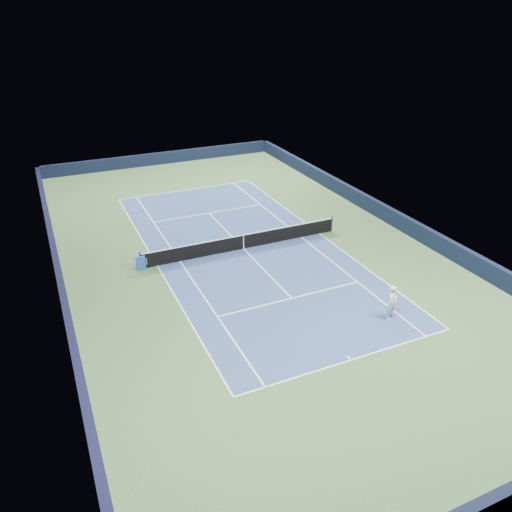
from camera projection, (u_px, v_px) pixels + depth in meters
name	position (u px, v px, depth m)	size (l,w,h in m)	color
ground	(244.00, 249.00, 31.16)	(40.00, 40.00, 0.00)	#365830
wall_far	(161.00, 158.00, 46.96)	(22.00, 0.35, 1.10)	black
wall_near	(504.00, 502.00, 14.85)	(22.00, 0.35, 1.10)	black
wall_right	(386.00, 213.00, 34.87)	(0.35, 40.00, 1.10)	black
wall_left	(59.00, 276.00, 26.94)	(0.35, 40.00, 1.10)	black
court_surface	(244.00, 249.00, 31.16)	(10.97, 23.77, 0.01)	navy
baseline_far	(187.00, 190.00, 40.78)	(10.97, 0.08, 0.00)	white
baseline_near	(351.00, 360.00, 21.53)	(10.97, 0.08, 0.00)	white
sideline_doubles_right	(319.00, 233.00, 33.16)	(0.08, 23.77, 0.00)	white
sideline_doubles_left	(157.00, 266.00, 29.14)	(0.08, 23.77, 0.00)	white
sideline_singles_right	(301.00, 237.00, 32.66)	(0.08, 23.77, 0.00)	white
sideline_singles_left	(180.00, 261.00, 29.65)	(0.08, 23.77, 0.00)	white
service_line_far	(209.00, 213.00, 36.34)	(8.23, 0.08, 0.00)	white
service_line_near	(292.00, 298.00, 25.97)	(8.23, 0.08, 0.00)	white
center_service_line	(244.00, 249.00, 31.15)	(0.08, 12.80, 0.00)	white
center_mark_far	(187.00, 190.00, 40.66)	(0.08, 0.30, 0.00)	white
center_mark_near	(349.00, 358.00, 21.65)	(0.08, 0.30, 0.00)	white
tennis_net	(243.00, 241.00, 30.93)	(12.90, 0.10, 1.07)	black
sponsor_cube	(141.00, 262.00, 28.71)	(0.60, 0.53, 0.85)	blue
tennis_player	(392.00, 302.00, 23.99)	(0.86, 1.36, 2.59)	white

